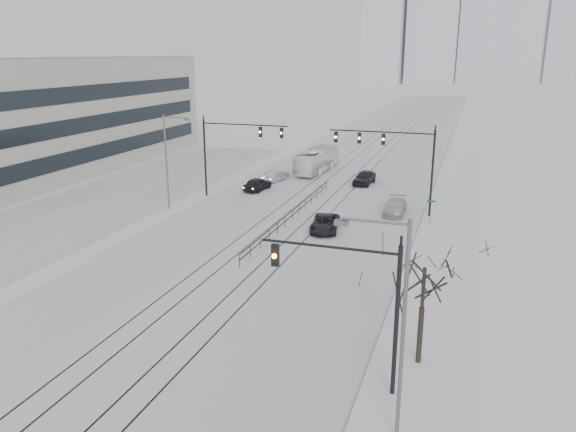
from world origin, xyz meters
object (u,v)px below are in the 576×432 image
object	(u,v)px
bare_tree	(424,278)
sedan_sb_inner	(257,184)
sedan_sb_outer	(276,176)
traffic_mast_near	(359,296)
box_truck	(317,161)
sedan_nb_far	(364,178)
sedan_nb_right	(395,207)
sedan_nb_front	(325,223)

from	to	relation	value
bare_tree	sedan_sb_inner	world-z (taller)	bare_tree
bare_tree	sedan_sb_outer	world-z (taller)	bare_tree
traffic_mast_near	box_truck	distance (m)	47.67
bare_tree	sedan_nb_far	size ratio (longest dim) A/B	1.33
bare_tree	sedan_nb_right	size ratio (longest dim) A/B	1.32
sedan_sb_outer	sedan_nb_far	size ratio (longest dim) A/B	0.87
sedan_nb_far	sedan_nb_right	bearing A→B (deg)	-60.75
sedan_nb_far	sedan_sb_outer	bearing A→B (deg)	-166.37
bare_tree	sedan_nb_far	bearing A→B (deg)	104.86
sedan_sb_outer	sedan_nb_front	distance (m)	19.74
sedan_nb_far	sedan_nb_front	bearing A→B (deg)	-84.40
sedan_sb_inner	sedan_sb_outer	world-z (taller)	sedan_sb_inner
sedan_nb_far	box_truck	size ratio (longest dim) A/B	0.44
traffic_mast_near	sedan_nb_far	distance (m)	41.25
sedan_nb_front	bare_tree	bearing A→B (deg)	-71.13
traffic_mast_near	sedan_nb_front	size ratio (longest dim) A/B	1.47
sedan_nb_front	sedan_nb_right	world-z (taller)	sedan_nb_right
sedan_sb_outer	sedan_sb_inner	bearing A→B (deg)	98.09
sedan_sb_inner	sedan_nb_right	distance (m)	16.22
sedan_nb_right	box_truck	world-z (taller)	box_truck
traffic_mast_near	sedan_sb_outer	distance (m)	42.84
sedan_sb_inner	sedan_nb_far	distance (m)	12.42
sedan_nb_front	sedan_nb_far	xyz separation A→B (m)	(-0.23, 18.34, 0.12)
traffic_mast_near	sedan_nb_far	world-z (taller)	traffic_mast_near
sedan_nb_front	sedan_nb_far	size ratio (longest dim) A/B	1.04
bare_tree	box_truck	distance (m)	45.66
sedan_sb_outer	sedan_nb_far	world-z (taller)	sedan_nb_far
bare_tree	sedan_sb_inner	distance (m)	37.07
sedan_sb_outer	box_truck	xyz separation A→B (m)	(3.14, 6.47, 0.78)
box_truck	traffic_mast_near	bearing A→B (deg)	111.87
bare_tree	sedan_nb_front	distance (m)	21.71
sedan_nb_right	sedan_nb_far	bearing A→B (deg)	113.45
sedan_sb_inner	sedan_nb_right	size ratio (longest dim) A/B	0.91
bare_tree	sedan_sb_inner	bearing A→B (deg)	123.58
sedan_sb_inner	box_truck	distance (m)	12.09
sedan_nb_front	box_truck	bearing A→B (deg)	99.27
traffic_mast_near	box_truck	bearing A→B (deg)	107.80
sedan_nb_front	sedan_nb_right	bearing A→B (deg)	47.59
sedan_nb_right	sedan_nb_far	world-z (taller)	sedan_nb_far
sedan_nb_right	sedan_nb_far	xyz separation A→B (m)	(-5.09, 11.23, 0.11)
sedan_nb_right	box_truck	size ratio (longest dim) A/B	0.45
traffic_mast_near	sedan_sb_outer	bearing A→B (deg)	114.48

